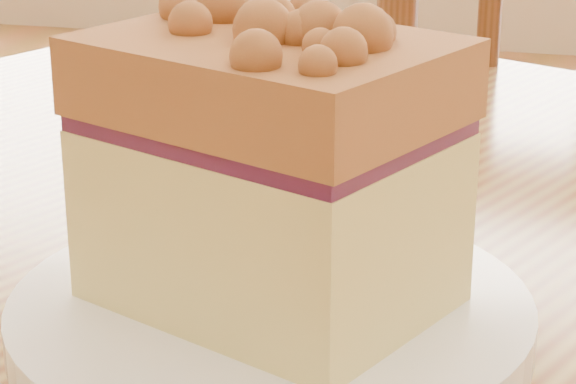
# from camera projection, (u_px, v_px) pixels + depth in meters

# --- Properties ---
(plate) EXTENTS (0.22, 0.22, 0.02)m
(plate) POSITION_uv_depth(u_px,v_px,m) (271.00, 318.00, 0.47)
(plate) COLOR white
(plate) RESTS_ON cafe_table_main
(cake_slice) EXTENTS (0.17, 0.15, 0.13)m
(cake_slice) POSITION_uv_depth(u_px,v_px,m) (265.00, 161.00, 0.45)
(cake_slice) COLOR #D3C977
(cake_slice) RESTS_ON plate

